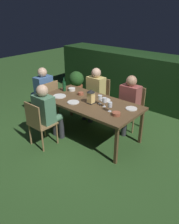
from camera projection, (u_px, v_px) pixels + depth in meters
The scene contains 26 objects.
ground_plane at pixel (90, 135), 4.50m from camera, with size 16.00×16.00×0.00m, color #2D5123.
dining_table at pixel (90, 104), 4.21m from camera, with size 1.95×0.95×0.73m.
chair_side_left_a at pixel (39, 122), 3.95m from camera, with size 0.42×0.40×0.87m.
person_in_green at pixel (47, 111), 4.02m from camera, with size 0.38×0.47×1.15m.
chair_head_near at pixel (48, 98), 5.01m from camera, with size 0.40×0.42×0.87m.
person_in_blue at pixel (42, 89), 5.06m from camera, with size 0.48×0.38×1.15m.
chair_side_right_a at pixel (99, 95), 5.14m from camera, with size 0.42×0.40×0.87m.
person_in_mustard at pixel (94, 91), 4.94m from camera, with size 0.38×0.47×1.15m.
chair_side_right_b at pixel (133, 105), 4.63m from camera, with size 0.42×0.40×0.87m.
person_in_rust at pixel (128, 101), 4.43m from camera, with size 0.38×0.47×1.15m.
lantern_centerpiece at pixel (91, 96), 4.05m from camera, with size 0.15×0.15×0.27m.
green_bottle_on_table at pixel (64, 86), 4.66m from camera, with size 0.07×0.07×0.29m.
wine_glass_a at pixel (100, 98), 4.04m from camera, with size 0.08×0.08×0.17m.
wine_glass_b at pixel (110, 105), 3.75m from camera, with size 0.08×0.08×0.17m.
wine_glass_c at pixel (104, 101), 3.93m from camera, with size 0.08×0.08×0.17m.
plate_a at pixel (131, 109), 3.88m from camera, with size 0.20×0.20×0.01m, color silver.
plate_b at pixel (59, 96), 4.42m from camera, with size 0.26×0.26×0.01m, color silver.
plate_c at pixel (105, 100), 4.23m from camera, with size 0.20×0.20×0.01m, color silver.
plate_d at pixel (73, 102), 4.14m from camera, with size 0.22×0.22×0.01m, color silver.
bowl_olives at pixel (72, 89), 4.72m from camera, with size 0.14×0.14×0.05m.
bowl_bread at pixel (81, 93), 4.49m from camera, with size 0.11×0.11×0.05m.
bowl_salad at pixel (116, 114), 3.65m from camera, with size 0.14×0.14×0.05m.
side_table at pixel (159, 91), 5.59m from camera, with size 0.50×0.50×0.63m.
ice_bucket at pixel (161, 79), 5.46m from camera, with size 0.26×0.26×0.34m.
hedge_backdrop at pixel (146, 79), 5.78m from camera, with size 5.20×0.86×1.26m, color #193816.
potted_plant_by_hedge at pixel (76, 83), 6.31m from camera, with size 0.42×0.42×0.71m.
Camera 1 is at (2.51, -2.93, 2.36)m, focal length 35.69 mm.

